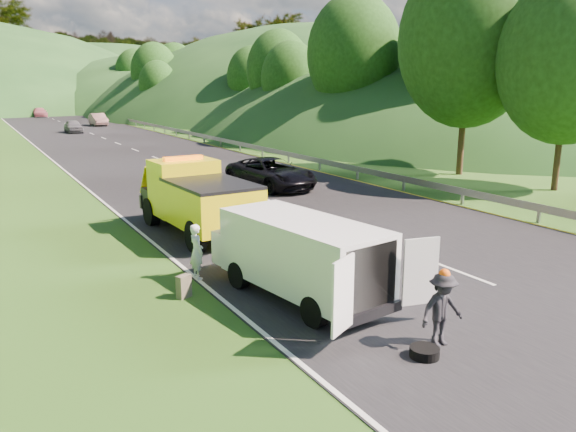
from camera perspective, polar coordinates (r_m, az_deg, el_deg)
ground at (r=16.67m, az=5.29°, el=-5.66°), size 320.00×320.00×0.00m
road_surface at (r=54.51m, az=-16.90°, el=7.06°), size 14.00×200.00×0.02m
guardrail at (r=68.41m, az=-13.32°, el=8.42°), size 0.06×140.00×1.52m
tree_line_right at (r=79.82m, az=-6.04°, el=9.35°), size 14.00×140.00×14.00m
hills_backdrop at (r=148.49m, az=-24.10°, el=10.08°), size 201.00×288.60×44.00m
tow_truck at (r=20.77m, az=-9.24°, el=1.85°), size 2.68×6.47×2.74m
white_van at (r=14.31m, az=1.06°, el=-3.81°), size 3.34×6.21×2.11m
woman at (r=16.24m, az=-9.16°, el=-6.30°), size 0.44×0.59×1.57m
child at (r=14.86m, az=-0.59°, el=-8.01°), size 0.58×0.57×0.94m
worker at (r=12.59m, az=15.15°, el=-12.59°), size 1.07×0.66×1.60m
suitcase at (r=14.83m, az=-10.54°, el=-7.05°), size 0.43×0.34×0.60m
spare_tire at (r=12.02m, az=13.67°, el=-13.81°), size 0.60×0.60×0.20m
passing_suv at (r=29.75m, az=-1.72°, el=2.84°), size 3.30×5.95×1.58m
dist_car_a at (r=68.35m, az=-20.92°, el=7.91°), size 1.67×4.15×1.42m
dist_car_b at (r=78.79m, az=-18.68°, el=8.68°), size 1.67×4.80×1.58m
dist_car_c at (r=103.38m, az=-23.87°, el=9.19°), size 2.05×5.05×1.47m
dist_car_d at (r=122.54m, az=-24.47°, el=9.61°), size 1.67×4.15×1.42m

